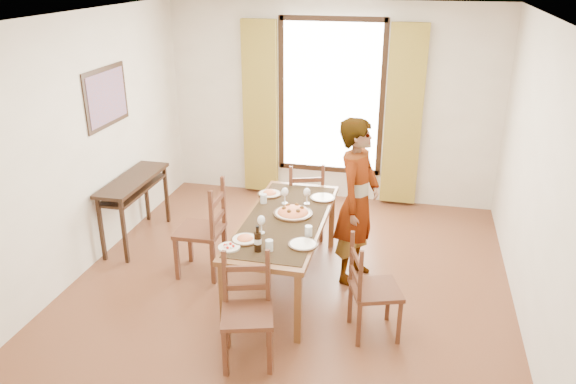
% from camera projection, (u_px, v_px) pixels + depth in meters
% --- Properties ---
extents(ground, '(5.00, 5.00, 0.00)m').
position_uv_depth(ground, '(290.00, 285.00, 5.89)').
color(ground, '#4D2418').
rests_on(ground, ground).
extents(room_shell, '(4.60, 5.10, 2.74)m').
position_uv_depth(room_shell, '(292.00, 141.00, 5.42)').
color(room_shell, white).
rests_on(room_shell, ground).
extents(console_table, '(0.38, 1.20, 0.80)m').
position_uv_depth(console_table, '(133.00, 187.00, 6.60)').
color(console_table, black).
rests_on(console_table, ground).
extents(dining_table, '(0.81, 1.98, 0.76)m').
position_uv_depth(dining_table, '(285.00, 224.00, 5.67)').
color(dining_table, brown).
rests_on(dining_table, ground).
extents(chair_west, '(0.48, 0.48, 1.06)m').
position_uv_depth(chair_west, '(203.00, 232.00, 5.95)').
color(chair_west, '#532D1B').
rests_on(chair_west, ground).
extents(chair_north, '(0.56, 0.56, 0.99)m').
position_uv_depth(chair_north, '(305.00, 202.00, 6.76)').
color(chair_north, '#532D1B').
rests_on(chair_north, ground).
extents(chair_south, '(0.52, 0.52, 0.95)m').
position_uv_depth(chair_south, '(247.00, 314.00, 4.65)').
color(chair_south, '#532D1B').
rests_on(chair_south, ground).
extents(chair_east, '(0.54, 0.54, 0.95)m').
position_uv_depth(chair_east, '(372.00, 291.00, 4.98)').
color(chair_east, '#532D1B').
rests_on(chair_east, ground).
extents(man, '(0.84, 0.73, 1.75)m').
position_uv_depth(man, '(357.00, 201.00, 5.73)').
color(man, '#92939A').
rests_on(man, ground).
extents(plate_sw, '(0.27, 0.27, 0.05)m').
position_uv_depth(plate_sw, '(245.00, 238.00, 5.18)').
color(plate_sw, silver).
rests_on(plate_sw, dining_table).
extents(plate_se, '(0.27, 0.27, 0.05)m').
position_uv_depth(plate_se, '(303.00, 243.00, 5.09)').
color(plate_se, silver).
rests_on(plate_se, dining_table).
extents(plate_nw, '(0.27, 0.27, 0.05)m').
position_uv_depth(plate_nw, '(270.00, 193.00, 6.20)').
color(plate_nw, silver).
rests_on(plate_nw, dining_table).
extents(plate_ne, '(0.27, 0.27, 0.05)m').
position_uv_depth(plate_ne, '(323.00, 196.00, 6.09)').
color(plate_ne, silver).
rests_on(plate_ne, dining_table).
extents(pasta_platter, '(0.40, 0.40, 0.10)m').
position_uv_depth(pasta_platter, '(293.00, 210.00, 5.70)').
color(pasta_platter, red).
rests_on(pasta_platter, dining_table).
extents(caprese_plate, '(0.20, 0.20, 0.04)m').
position_uv_depth(caprese_plate, '(229.00, 246.00, 5.05)').
color(caprese_plate, silver).
rests_on(caprese_plate, dining_table).
extents(wine_glass_a, '(0.08, 0.08, 0.18)m').
position_uv_depth(wine_glass_a, '(261.00, 224.00, 5.30)').
color(wine_glass_a, white).
rests_on(wine_glass_a, dining_table).
extents(wine_glass_b, '(0.08, 0.08, 0.18)m').
position_uv_depth(wine_glass_b, '(307.00, 196.00, 5.94)').
color(wine_glass_b, white).
rests_on(wine_glass_b, dining_table).
extents(wine_glass_c, '(0.08, 0.08, 0.18)m').
position_uv_depth(wine_glass_c, '(285.00, 196.00, 5.94)').
color(wine_glass_c, white).
rests_on(wine_glass_c, dining_table).
extents(tumbler_a, '(0.07, 0.07, 0.10)m').
position_uv_depth(tumbler_a, '(309.00, 231.00, 5.26)').
color(tumbler_a, silver).
rests_on(tumbler_a, dining_table).
extents(tumbler_b, '(0.07, 0.07, 0.10)m').
position_uv_depth(tumbler_b, '(264.00, 199.00, 5.98)').
color(tumbler_b, silver).
rests_on(tumbler_b, dining_table).
extents(tumbler_c, '(0.07, 0.07, 0.10)m').
position_uv_depth(tumbler_c, '(269.00, 245.00, 5.00)').
color(tumbler_c, silver).
rests_on(tumbler_c, dining_table).
extents(wine_bottle, '(0.07, 0.07, 0.25)m').
position_uv_depth(wine_bottle, '(258.00, 239.00, 4.96)').
color(wine_bottle, black).
rests_on(wine_bottle, dining_table).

